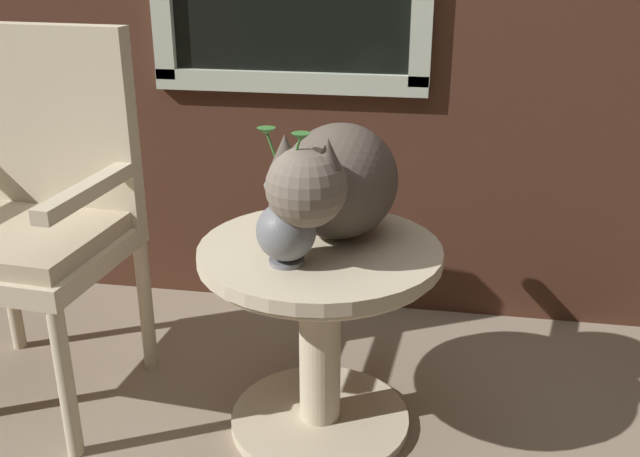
{
  "coord_description": "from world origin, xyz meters",
  "views": [
    {
      "loc": [
        0.52,
        -1.55,
        1.28
      ],
      "look_at": [
        0.23,
        0.14,
        0.6
      ],
      "focal_mm": 40.36,
      "sensor_mm": 36.0,
      "label": 1
    }
  ],
  "objects_px": {
    "wicker_side_table": "(320,307)",
    "wicker_chair": "(32,204)",
    "cat": "(335,182)",
    "pewter_vase_with_ivy": "(286,225)"
  },
  "relations": [
    {
      "from": "wicker_side_table",
      "to": "cat",
      "type": "distance_m",
      "value": 0.34
    },
    {
      "from": "cat",
      "to": "pewter_vase_with_ivy",
      "type": "distance_m",
      "value": 0.2
    },
    {
      "from": "wicker_chair",
      "to": "pewter_vase_with_ivy",
      "type": "height_order",
      "value": "wicker_chair"
    },
    {
      "from": "wicker_side_table",
      "to": "wicker_chair",
      "type": "distance_m",
      "value": 0.88
    },
    {
      "from": "wicker_side_table",
      "to": "pewter_vase_with_ivy",
      "type": "bearing_deg",
      "value": -118.18
    },
    {
      "from": "cat",
      "to": "wicker_chair",
      "type": "bearing_deg",
      "value": 178.45
    },
    {
      "from": "cat",
      "to": "wicker_side_table",
      "type": "bearing_deg",
      "value": -117.98
    },
    {
      "from": "wicker_chair",
      "to": "cat",
      "type": "relative_size",
      "value": 1.54
    },
    {
      "from": "wicker_side_table",
      "to": "wicker_chair",
      "type": "height_order",
      "value": "wicker_chair"
    },
    {
      "from": "cat",
      "to": "pewter_vase_with_ivy",
      "type": "relative_size",
      "value": 2.06
    }
  ]
}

